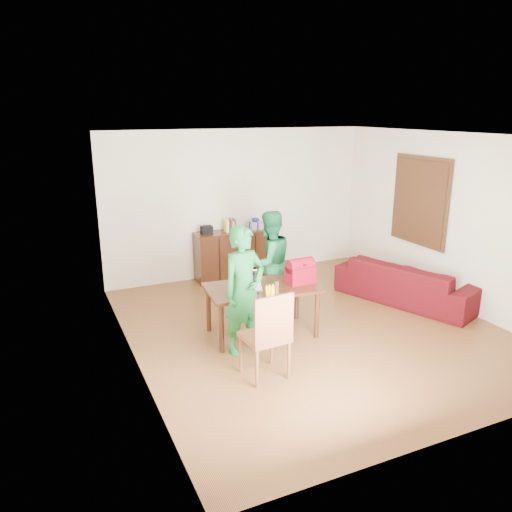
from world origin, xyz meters
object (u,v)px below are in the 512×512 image
chair (265,352)px  sofa (407,282)px  person_far (269,263)px  person_near (244,290)px  laptop (250,286)px  table (262,292)px  red_bag (300,273)px  bottle (276,287)px

chair → sofa: 3.37m
chair → person_far: 2.02m
person_near → laptop: 0.42m
table → red_bag: red_bag is taller
table → red_bag: size_ratio=4.13×
chair → person_far: size_ratio=0.67×
chair → person_near: 0.88m
person_near → person_far: person_near is taller
chair → bottle: size_ratio=5.56×
person_near → person_far: (0.86, 1.04, -0.04)m
table → red_bag: (0.54, -0.09, 0.23)m
person_far → sofa: 2.35m
bottle → person_near: bearing=-176.6°
laptop → bottle: (0.24, -0.31, 0.05)m
table → laptop: laptop is taller
chair → laptop: chair is taller
table → person_near: (-0.42, -0.35, 0.21)m
person_far → red_bag: 0.79m
table → bottle: size_ratio=8.17×
chair → laptop: size_ratio=2.99×
table → person_far: size_ratio=0.99×
bottle → sofa: bearing=10.7°
person_near → bottle: (0.47, 0.03, -0.03)m
red_bag → chair: bearing=-140.2°
person_far → laptop: bearing=37.0°
laptop → bottle: bearing=-34.4°
person_near → bottle: bearing=-10.2°
bottle → sofa: size_ratio=0.09×
laptop → person_far: bearing=67.0°
person_far → laptop: person_far is taller
chair → bottle: chair is taller
chair → sofa: (3.14, 1.23, 0.02)m
person_near → red_bag: person_near is taller
chair → sofa: bearing=17.3°
table → bottle: 0.38m
chair → table: bearing=62.9°
red_bag → sofa: 2.23m
person_near → bottle: size_ratio=8.61×
person_far → red_bag: bearing=85.8°
table → person_far: 0.83m
chair → sofa: chair is taller
person_far → bottle: (-0.38, -1.01, 0.01)m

